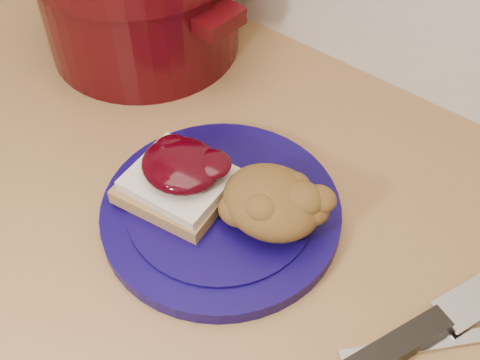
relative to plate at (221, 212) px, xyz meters
The scene contains 5 objects.
plate is the anchor object (origin of this frame).
sandwich 0.06m from the plate, 163.14° to the right, with size 0.12×0.11×0.05m.
stuffing_mound 0.07m from the plate, 20.58° to the left, with size 0.10×0.09×0.05m, color brown.
chef_knife 0.24m from the plate, ahead, with size 0.15×0.33×0.02m.
butter_knife 0.25m from the plate, ahead, with size 0.17×0.01×0.00m, color silver.
Camera 1 is at (0.21, 1.19, 1.42)m, focal length 45.00 mm.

